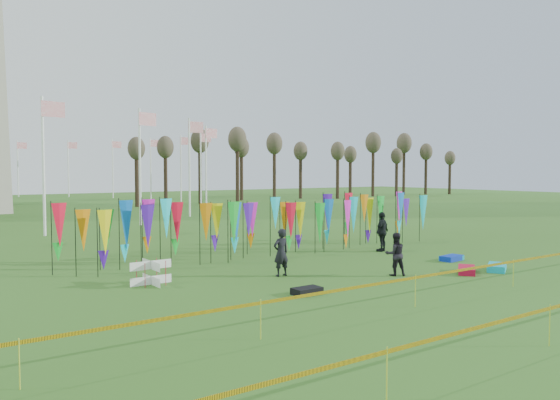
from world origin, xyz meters
TOP-DOWN VIEW (x-y plane):
  - ground at (0.00, 0.00)m, footprint 160.00×160.00m
  - banner_row at (0.28, 7.59)m, footprint 18.64×0.64m
  - caution_tape_near at (-0.22, -2.43)m, footprint 26.00×0.02m
  - tree_line at (32.00, 44.00)m, footprint 53.92×1.92m
  - box_kite at (-6.77, 4.50)m, footprint 0.73×0.73m
  - person_left at (-2.39, 3.31)m, footprint 0.63×0.46m
  - person_mid at (1.04, 1.06)m, footprint 0.88×0.74m
  - person_right at (4.89, 5.53)m, footprint 1.23×0.95m
  - kite_bag_turquoise at (4.89, -0.45)m, footprint 1.39×1.16m
  - kite_bag_blue at (5.38, 1.99)m, footprint 1.11×0.68m
  - kite_bag_red at (3.54, -0.11)m, footprint 1.37×1.23m
  - kite_bag_black at (-3.37, 0.51)m, footprint 0.91×0.53m
  - kite_bag_teal at (5.42, 2.02)m, footprint 1.06×0.53m

SIDE VIEW (x-z plane):
  - ground at x=0.00m, z-range 0.00..0.00m
  - kite_bag_teal at x=5.42m, z-range 0.00..0.20m
  - kite_bag_black at x=-3.37m, z-range 0.00..0.21m
  - kite_bag_blue at x=5.38m, z-range 0.00..0.22m
  - kite_bag_red at x=3.54m, z-range 0.00..0.23m
  - kite_bag_turquoise at x=4.89m, z-range 0.00..0.25m
  - box_kite at x=-6.77m, z-range 0.00..0.81m
  - person_mid at x=1.04m, z-range 0.00..1.55m
  - caution_tape_near at x=-0.22m, z-range 0.33..1.23m
  - person_left at x=-2.39m, z-range 0.00..1.70m
  - person_right at x=4.89m, z-range 0.00..1.84m
  - banner_row at x=0.28m, z-range 0.37..2.88m
  - tree_line at x=32.00m, z-range 2.25..10.09m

